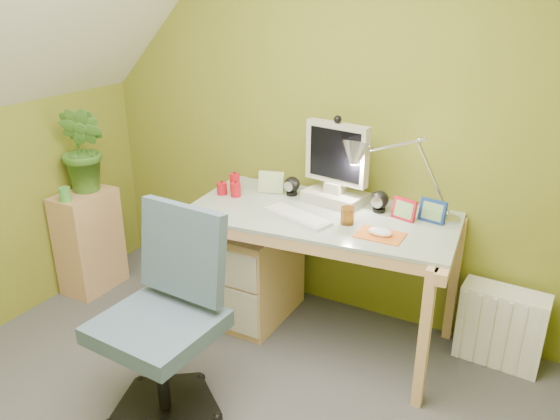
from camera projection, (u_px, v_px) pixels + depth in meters
The scene contains 19 objects.
wall_back at pixel (329, 121), 3.19m from camera, with size 3.20×0.01×2.40m, color olive.
desk at pixel (320, 275), 3.14m from camera, with size 1.46×0.73×0.78m, color tan, non-canonical shape.
monitor at pixel (337, 161), 3.05m from camera, with size 0.35×0.21×0.49m, color #BBBAA8, non-canonical shape.
speaker_left at pixel (292, 186), 3.22m from camera, with size 0.09×0.09×0.11m, color black, non-canonical shape.
speaker_right at pixel (380, 201), 2.98m from camera, with size 0.10×0.10×0.12m, color black, non-canonical shape.
keyboard at pixel (298, 217), 2.91m from camera, with size 0.40×0.13×0.02m, color silver.
mousepad at pixel (380, 235), 2.71m from camera, with size 0.23×0.16×0.01m, color orange.
mouse at pixel (380, 232), 2.70m from camera, with size 0.12×0.08×0.04m, color white.
amber_tumbler at pixel (347, 216), 2.83m from camera, with size 0.07×0.07×0.09m, color #905315.
candle_cluster at pixel (231, 185), 3.24m from camera, with size 0.15×0.13×0.11m, color red, non-canonical shape.
photo_frame_red at pixel (404, 209), 2.88m from camera, with size 0.13×0.02×0.12m, color #A8111F.
photo_frame_blue at pixel (433, 211), 2.85m from camera, with size 0.14×0.02×0.12m, color navy.
photo_frame_green at pixel (271, 182), 3.26m from camera, with size 0.15×0.02×0.13m, color #A7BD82.
desk_lamp at pixel (418, 159), 2.82m from camera, with size 0.60×0.26×0.65m, color silver, non-canonical shape.
side_ledge at pixel (89, 241), 3.66m from camera, with size 0.26×0.39×0.69m, color tan.
potted_plant at pixel (84, 149), 3.46m from camera, with size 0.31×0.25×0.57m, color #417828.
green_cup at pixel (65, 194), 3.38m from camera, with size 0.07×0.07×0.09m, color #4FA344.
task_chair at pixel (157, 322), 2.47m from camera, with size 0.58×0.58×1.04m, color #41576B, non-canonical shape.
radiator at pixel (501, 326), 2.96m from camera, with size 0.44×0.18×0.44m, color white.
Camera 1 is at (1.26, -1.31, 1.93)m, focal length 35.00 mm.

